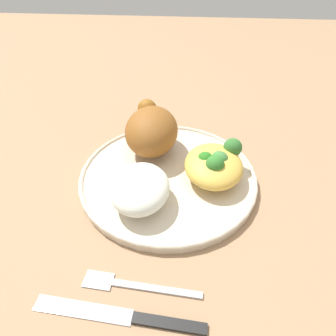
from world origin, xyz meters
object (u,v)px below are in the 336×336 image
object	(u,v)px
rice_pile	(140,188)
fork	(135,285)
roasted_chicken	(151,130)
plate	(168,176)
knife	(133,317)
mac_cheese_with_broccoli	(215,162)

from	to	relation	value
rice_pile	fork	bearing A→B (deg)	-174.82
roasted_chicken	fork	xyz separation A→B (m)	(-0.25, -0.01, -0.05)
rice_pile	fork	xyz separation A→B (m)	(-0.12, -0.01, -0.04)
plate	rice_pile	xyz separation A→B (m)	(-0.06, 0.03, 0.03)
knife	plate	bearing A→B (deg)	-5.00
mac_cheese_with_broccoli	rice_pile	bearing A→B (deg)	121.70
rice_pile	mac_cheese_with_broccoli	xyz separation A→B (m)	(0.07, -0.11, -0.00)
plate	rice_pile	size ratio (longest dim) A/B	2.83
roasted_chicken	rice_pile	world-z (taller)	roasted_chicken
roasted_chicken	knife	xyz separation A→B (m)	(-0.29, -0.01, -0.05)
fork	mac_cheese_with_broccoli	bearing A→B (deg)	-26.75
knife	rice_pile	bearing A→B (deg)	5.46
fork	knife	bearing A→B (deg)	-173.60
plate	roasted_chicken	xyz separation A→B (m)	(0.06, 0.03, 0.04)
plate	knife	world-z (taller)	plate
mac_cheese_with_broccoli	knife	size ratio (longest dim) A/B	0.55
plate	mac_cheese_with_broccoli	distance (m)	0.08
plate	knife	size ratio (longest dim) A/B	1.48
mac_cheese_with_broccoli	knife	xyz separation A→B (m)	(-0.23, 0.09, -0.03)
fork	knife	world-z (taller)	knife
roasted_chicken	rice_pile	xyz separation A→B (m)	(-0.13, 0.00, -0.01)
plate	rice_pile	bearing A→B (deg)	150.50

